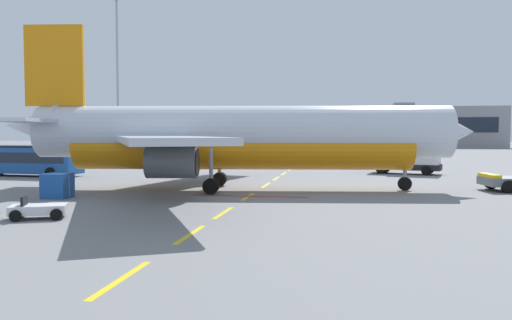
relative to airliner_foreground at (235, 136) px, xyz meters
name	(u,v)px	position (x,y,z in m)	size (l,w,h in m)	color
apron_paint_markings	(280,176)	(1.78, 12.56, -3.95)	(8.00, 98.19, 0.01)	yellow
airliner_foreground	(235,136)	(0.00, 0.00, 0.00)	(34.80, 34.32, 12.20)	silver
apron_shuttle_bus	(22,158)	(-23.11, 8.39, -2.20)	(12.18, 3.64, 3.00)	#194C99
catering_truck	(408,158)	(14.35, 17.44, -2.30)	(7.39, 4.23, 3.14)	black
uld_cargo_container	(57,186)	(-10.26, -6.71, -3.15)	(1.66, 1.62, 1.60)	#194C9E
apron_light_mast_near	(117,58)	(-28.34, 41.14, 12.26)	(1.80, 1.80, 26.24)	slate
terminal_satellite	(364,127)	(13.60, 126.40, 1.97)	(78.96, 22.07, 13.42)	gray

